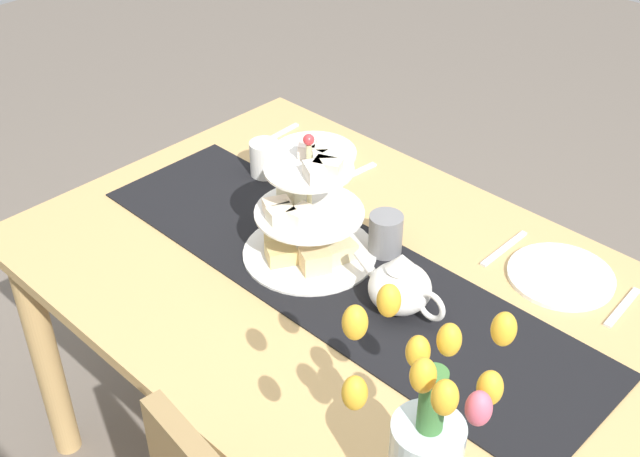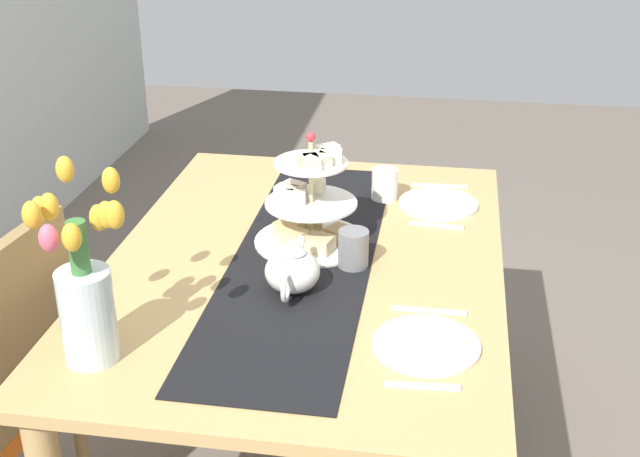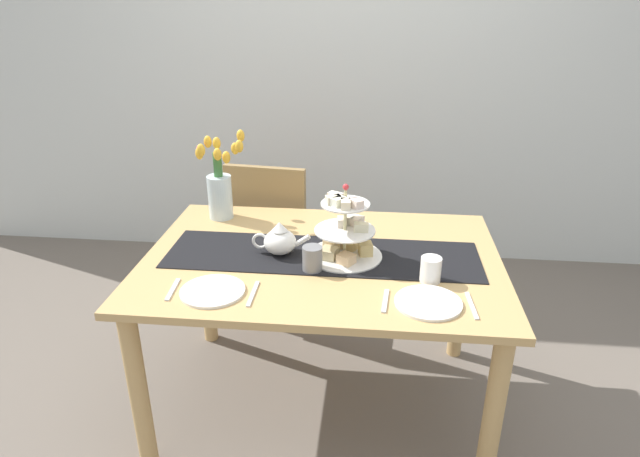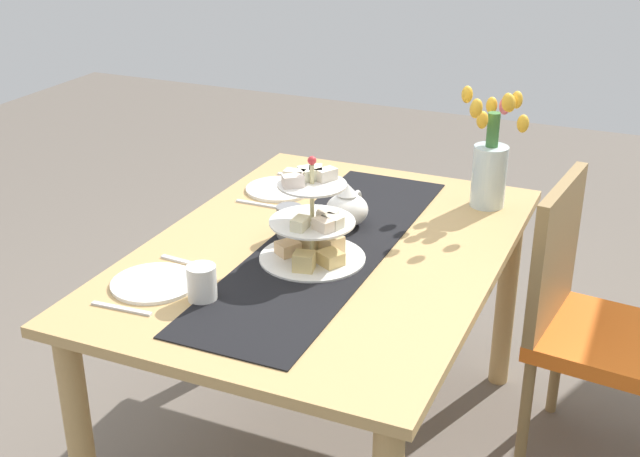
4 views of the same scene
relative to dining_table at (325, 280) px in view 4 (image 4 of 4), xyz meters
The scene contains 15 objects.
ground_plane 0.63m from the dining_table, ahead, with size 8.00×8.00×0.00m, color #6B6056.
dining_table is the anchor object (origin of this frame).
chair_left 0.81m from the dining_table, 115.10° to the left, with size 0.46×0.46×0.91m.
table_runner 0.11m from the dining_table, 90.00° to the left, with size 1.25×0.35×0.00m, color black.
tiered_cake_stand 0.22m from the dining_table, ahead, with size 0.30×0.30×0.30m.
teapot 0.24m from the dining_table, behind, with size 0.24×0.13×0.14m.
tulip_vase 0.67m from the dining_table, 144.99° to the left, with size 0.23×0.24×0.40m.
dinner_plate_left 0.49m from the dining_table, 137.87° to the right, with size 0.23×0.23×0.01m, color white.
fork_left 0.61m from the dining_table, 147.26° to the right, with size 0.02×0.15×0.01m, color silver.
knife_left 0.40m from the dining_table, 123.27° to the right, with size 0.01×0.17×0.01m, color silver.
dinner_plate_right 0.52m from the dining_table, 39.28° to the right, with size 0.23×0.23×0.01m, color white.
fork_right 0.42m from the dining_table, 52.30° to the right, with size 0.02×0.15×0.01m, color silver.
knife_right 0.64m from the dining_table, 30.88° to the right, with size 0.01×0.17×0.01m, color silver.
mug_grey 0.20m from the dining_table, 101.05° to the right, with size 0.08×0.08×0.10m, color slate.
mug_white_text 0.47m from the dining_table, 21.54° to the right, with size 0.08×0.08×0.10m, color white.
Camera 4 is at (2.02, 0.87, 1.78)m, focal length 46.97 mm.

